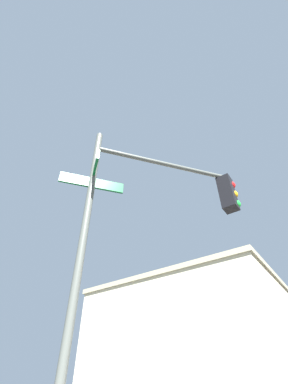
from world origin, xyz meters
TOP-DOWN VIEW (x-y plane):
  - traffic_signal_near at (-6.29, -5.45)m, footprint 2.23×2.90m
  - building_stucco at (-15.65, 17.12)m, footprint 15.59×18.54m

SIDE VIEW (x-z plane):
  - traffic_signal_near at x=-6.29m, z-range 1.11..6.37m
  - building_stucco at x=-15.65m, z-range 0.01..8.93m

